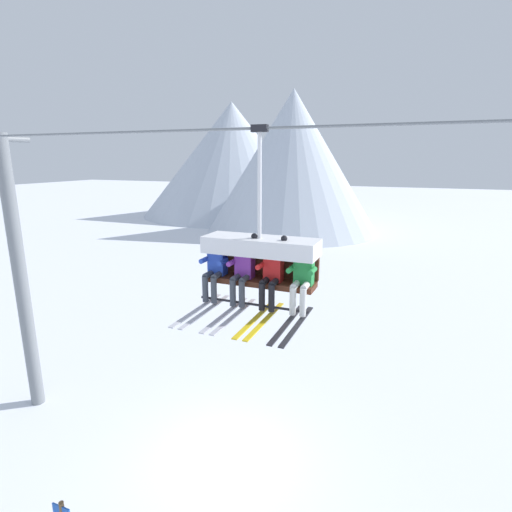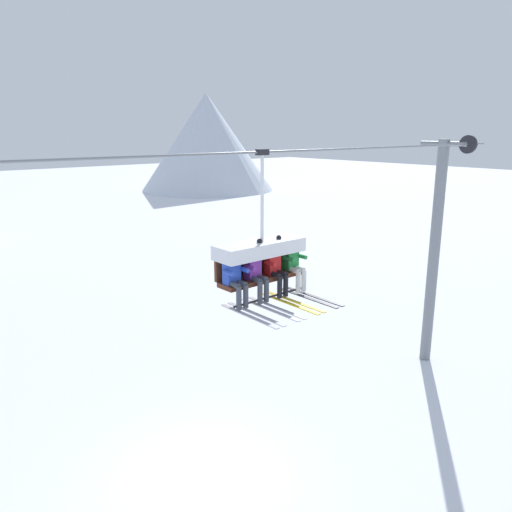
{
  "view_description": "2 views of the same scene",
  "coord_description": "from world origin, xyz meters",
  "px_view_note": "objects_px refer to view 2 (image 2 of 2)",
  "views": [
    {
      "loc": [
        3.74,
        -7.24,
        6.99
      ],
      "look_at": [
        1.17,
        -0.87,
        5.31
      ],
      "focal_mm": 28.0,
      "sensor_mm": 36.0,
      "label": 1
    },
    {
      "loc": [
        -5.55,
        -8.53,
        7.92
      ],
      "look_at": [
        1.07,
        -0.76,
        5.33
      ],
      "focal_mm": 35.0,
      "sensor_mm": 36.0,
      "label": 2
    }
  ],
  "objects_px": {
    "skier_red": "(276,267)",
    "skier_purple": "(256,271)",
    "chairlift_chair": "(260,254)",
    "lift_tower_far": "(435,248)",
    "skier_green": "(295,263)",
    "skier_blue": "(236,277)"
  },
  "relations": [
    {
      "from": "skier_red",
      "to": "skier_purple",
      "type": "bearing_deg",
      "value": 180.0
    },
    {
      "from": "chairlift_chair",
      "to": "skier_red",
      "type": "xyz_separation_m",
      "value": [
        0.28,
        -0.21,
        -0.29
      ]
    },
    {
      "from": "lift_tower_far",
      "to": "skier_green",
      "type": "relative_size",
      "value": 4.56
    },
    {
      "from": "lift_tower_far",
      "to": "skier_green",
      "type": "xyz_separation_m",
      "value": [
        -7.59,
        -0.93,
        0.99
      ]
    },
    {
      "from": "skier_blue",
      "to": "skier_red",
      "type": "distance_m",
      "value": 1.11
    },
    {
      "from": "skier_blue",
      "to": "skier_purple",
      "type": "height_order",
      "value": "skier_purple"
    },
    {
      "from": "lift_tower_far",
      "to": "skier_blue",
      "type": "relative_size",
      "value": 4.56
    },
    {
      "from": "chairlift_chair",
      "to": "skier_purple",
      "type": "xyz_separation_m",
      "value": [
        -0.27,
        -0.21,
        -0.29
      ]
    },
    {
      "from": "lift_tower_far",
      "to": "chairlift_chair",
      "type": "xyz_separation_m",
      "value": [
        -8.42,
        -0.71,
        1.3
      ]
    },
    {
      "from": "lift_tower_far",
      "to": "skier_red",
      "type": "height_order",
      "value": "lift_tower_far"
    },
    {
      "from": "skier_blue",
      "to": "skier_green",
      "type": "xyz_separation_m",
      "value": [
        1.67,
        0.0,
        0.0
      ]
    },
    {
      "from": "chairlift_chair",
      "to": "skier_blue",
      "type": "distance_m",
      "value": 0.92
    },
    {
      "from": "chairlift_chair",
      "to": "skier_green",
      "type": "xyz_separation_m",
      "value": [
        0.83,
        -0.22,
        -0.31
      ]
    },
    {
      "from": "skier_blue",
      "to": "skier_red",
      "type": "bearing_deg",
      "value": 0.35
    },
    {
      "from": "chairlift_chair",
      "to": "skier_green",
      "type": "relative_size",
      "value": 1.81
    },
    {
      "from": "chairlift_chair",
      "to": "skier_blue",
      "type": "xyz_separation_m",
      "value": [
        -0.83,
        -0.22,
        -0.31
      ]
    },
    {
      "from": "lift_tower_far",
      "to": "chairlift_chair",
      "type": "relative_size",
      "value": 2.53
    },
    {
      "from": "chairlift_chair",
      "to": "skier_green",
      "type": "bearing_deg",
      "value": -14.85
    },
    {
      "from": "chairlift_chair",
      "to": "skier_red",
      "type": "distance_m",
      "value": 0.46
    },
    {
      "from": "lift_tower_far",
      "to": "skier_purple",
      "type": "relative_size",
      "value": 4.56
    },
    {
      "from": "skier_purple",
      "to": "skier_red",
      "type": "xyz_separation_m",
      "value": [
        0.56,
        0.0,
        0.0
      ]
    },
    {
      "from": "lift_tower_far",
      "to": "skier_purple",
      "type": "xyz_separation_m",
      "value": [
        -8.7,
        -0.92,
        1.01
      ]
    }
  ]
}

